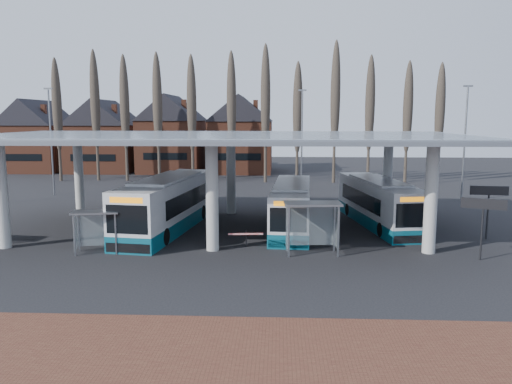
{
  "coord_description": "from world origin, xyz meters",
  "views": [
    {
      "loc": [
        3.7,
        -24.71,
        7.42
      ],
      "look_at": [
        2.24,
        7.0,
        2.66
      ],
      "focal_mm": 35.0,
      "sensor_mm": 36.0,
      "label": 1
    }
  ],
  "objects_px": {
    "bus_1": "(168,205)",
    "bus_2": "(292,207)",
    "bus_3": "(378,203)",
    "shelter_1": "(97,222)",
    "shelter_2": "(312,216)"
  },
  "relations": [
    {
      "from": "bus_3",
      "to": "shelter_1",
      "type": "relative_size",
      "value": 4.33
    },
    {
      "from": "bus_1",
      "to": "shelter_2",
      "type": "height_order",
      "value": "bus_1"
    },
    {
      "from": "bus_1",
      "to": "shelter_2",
      "type": "xyz_separation_m",
      "value": [
        9.16,
        -5.57,
        0.41
      ]
    },
    {
      "from": "shelter_1",
      "to": "shelter_2",
      "type": "height_order",
      "value": "shelter_2"
    },
    {
      "from": "shelter_2",
      "to": "bus_2",
      "type": "bearing_deg",
      "value": 95.04
    },
    {
      "from": "bus_1",
      "to": "shelter_1",
      "type": "relative_size",
      "value": 4.81
    },
    {
      "from": "shelter_1",
      "to": "bus_3",
      "type": "bearing_deg",
      "value": 16.13
    },
    {
      "from": "bus_1",
      "to": "bus_2",
      "type": "height_order",
      "value": "bus_1"
    },
    {
      "from": "bus_2",
      "to": "shelter_2",
      "type": "height_order",
      "value": "bus_2"
    },
    {
      "from": "bus_2",
      "to": "shelter_2",
      "type": "bearing_deg",
      "value": -78.02
    },
    {
      "from": "bus_1",
      "to": "shelter_1",
      "type": "distance_m",
      "value": 6.48
    },
    {
      "from": "bus_1",
      "to": "shelter_1",
      "type": "height_order",
      "value": "bus_1"
    },
    {
      "from": "shelter_2",
      "to": "bus_3",
      "type": "bearing_deg",
      "value": 53.1
    },
    {
      "from": "shelter_2",
      "to": "bus_1",
      "type": "bearing_deg",
      "value": 145.12
    },
    {
      "from": "bus_3",
      "to": "shelter_1",
      "type": "distance_m",
      "value": 18.79
    }
  ]
}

